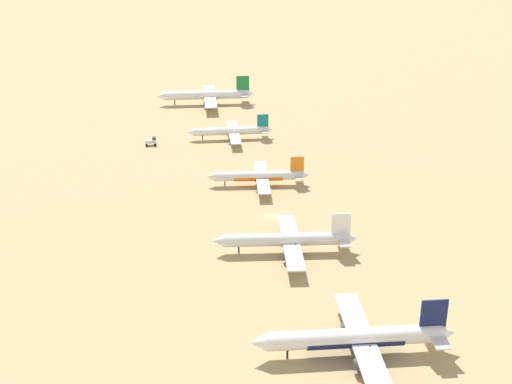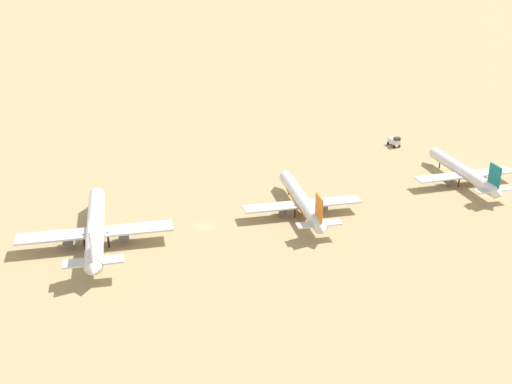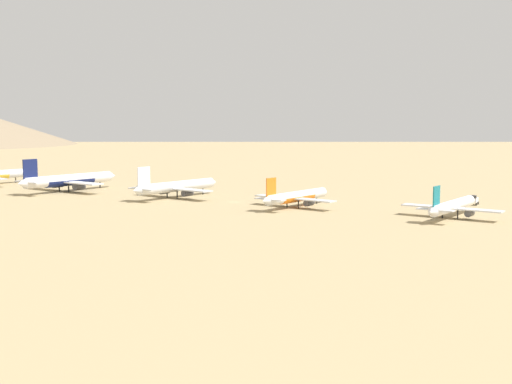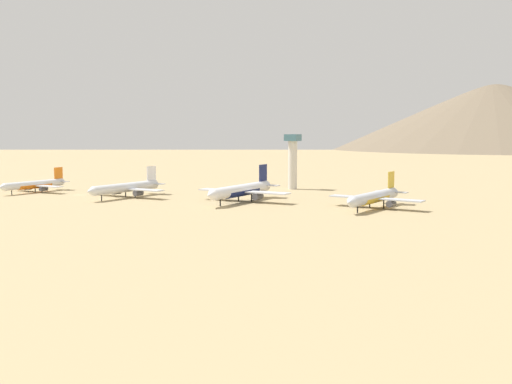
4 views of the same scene
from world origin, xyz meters
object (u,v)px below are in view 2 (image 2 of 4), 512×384
object	(u,v)px
parked_jet_2	(302,201)
parked_jet_3	(95,228)
service_truck	(394,141)
parked_jet_1	(464,172)

from	to	relation	value
parked_jet_2	parked_jet_3	bearing A→B (deg)	94.62
parked_jet_2	service_truck	xyz separation A→B (m)	(46.61, -51.18, -1.96)
parked_jet_2	service_truck	size ratio (longest dim) A/B	7.70
parked_jet_1	parked_jet_3	bearing A→B (deg)	96.58
parked_jet_2	parked_jet_1	bearing A→B (deg)	-81.46
parked_jet_3	service_truck	xyz separation A→B (m)	(51.22, -108.33, -2.65)
parked_jet_3	service_truck	bearing A→B (deg)	-64.69
parked_jet_1	parked_jet_2	world-z (taller)	parked_jet_2
parked_jet_2	parked_jet_3	size ratio (longest dim) A/B	0.86
parked_jet_1	parked_jet_3	world-z (taller)	parked_jet_3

